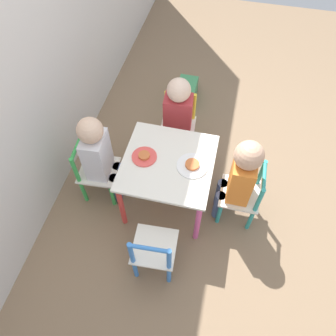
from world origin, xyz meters
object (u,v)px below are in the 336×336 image
storage_bin (186,93)px  chair_blue (154,251)px  plate_front (192,165)px  chair_yellow (178,126)px  child_front (240,175)px  chair_teal (243,195)px  plate_back (144,156)px  child_right (178,114)px  chair_green (96,171)px  kids_table (168,168)px  child_back (99,154)px

storage_bin → chair_blue: bearing=-175.9°
chair_blue → plate_front: (0.51, -0.12, 0.22)m
chair_yellow → child_front: size_ratio=0.67×
chair_teal → plate_back: size_ratio=3.13×
chair_blue → child_right: child_right is taller
chair_green → chair_blue: 0.72m
chair_blue → kids_table: bearing=-90.0°
child_back → storage_bin: size_ratio=2.51×
chair_green → plate_front: (0.04, -0.67, 0.22)m
chair_yellow → plate_front: size_ratio=2.56×
child_front → plate_front: size_ratio=3.83×
chair_blue → child_back: 0.71m
kids_table → child_right: child_right is taller
chair_yellow → storage_bin: (0.57, 0.04, -0.16)m
chair_yellow → plate_back: 0.57m
chair_yellow → child_right: bearing=-90.0°
storage_bin → kids_table: bearing=-175.7°
chair_green → chair_blue: size_ratio=1.00×
kids_table → child_back: size_ratio=0.76×
chair_blue → chair_green: bearing=-44.7°
child_right → storage_bin: child_right is taller
child_front → storage_bin: child_front is taller
chair_blue → child_right: bearing=-89.7°
chair_blue → child_front: child_front is taller
kids_table → chair_teal: size_ratio=1.14×
kids_table → plate_back: plate_back is taller
plate_back → storage_bin: 1.15m
chair_teal → chair_yellow: size_ratio=1.00×
chair_green → chair_teal: same height
child_right → chair_teal: bearing=-43.7°
chair_green → chair_teal: bearing=-91.9°
child_back → plate_front: (0.03, -0.61, 0.02)m
chair_teal → child_front: (-0.00, 0.06, 0.21)m
child_right → chair_yellow: bearing=90.0°
child_front → plate_front: child_front is taller
plate_front → chair_teal: bearing=-89.6°
chair_yellow → plate_front: 0.59m
chair_teal → child_front: 0.22m
chair_yellow → child_back: (-0.55, 0.41, 0.20)m
chair_teal → chair_blue: size_ratio=1.00×
child_right → child_front: bearing=-46.9°
kids_table → chair_yellow: chair_yellow is taller
chair_yellow → child_back: size_ratio=0.67×
plate_back → chair_blue: bearing=-159.8°
chair_green → plate_back: size_ratio=3.13×
plate_back → storage_bin: plate_back is taller
chair_yellow → plate_front: bearing=-73.5°
chair_green → storage_bin: (1.12, -0.43, -0.16)m
plate_back → plate_front: (-0.00, -0.31, -0.00)m
chair_blue → child_right: 0.99m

